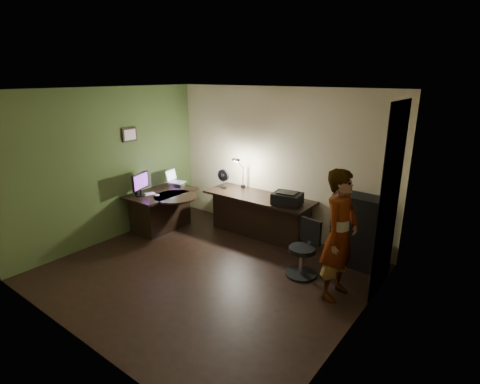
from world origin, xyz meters
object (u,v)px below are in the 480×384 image
Objects in this scene: desk_left at (162,211)px; monitor at (140,187)px; desk_right at (258,216)px; person at (340,235)px; cabinet at (358,231)px; office_chair at (302,249)px.

desk_left is 2.73× the size of monitor.
desk_right is 1.17× the size of person.
person reaches higher than monitor.
desk_left is at bearing -153.26° from desk_right.
monitor is (-3.67, -1.23, 0.33)m from cabinet.
desk_right is at bearing 66.54° from person.
office_chair is at bearing 76.17° from person.
desk_right is 2.28m from person.
office_chair is (1.35, -0.81, 0.03)m from desk_right.
desk_left is 1.13× the size of cabinet.
desk_right is 2.45× the size of office_chair.
monitor is 0.56× the size of office_chair.
desk_right is 4.35× the size of monitor.
cabinet is at bearing 0.33° from monitor.
desk_right is 1.58m from office_chair.
monitor reaches higher than desk_left.
desk_left is 3.68m from person.
monitor is (-1.80, -1.23, 0.52)m from desk_right.
cabinet is 0.65× the size of person.
cabinet is 3.89m from monitor.
person reaches higher than cabinet.
cabinet is 1.35× the size of office_chair.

